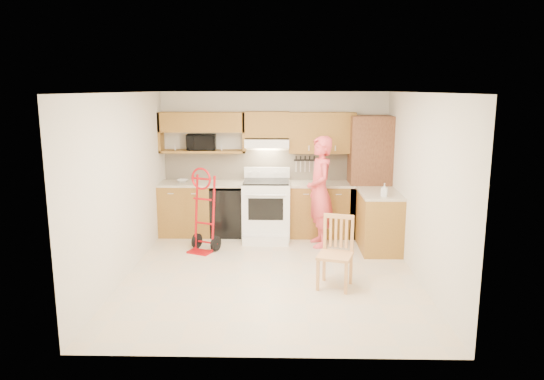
{
  "coord_description": "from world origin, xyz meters",
  "views": [
    {
      "loc": [
        0.17,
        -6.72,
        2.55
      ],
      "look_at": [
        0.0,
        0.5,
        1.1
      ],
      "focal_mm": 33.41,
      "sensor_mm": 36.0,
      "label": 1
    }
  ],
  "objects_px": {
    "person": "(320,192)",
    "dining_chair": "(335,253)",
    "hand_truck": "(202,214)",
    "range": "(266,205)",
    "microwave": "(201,142)"
  },
  "relations": [
    {
      "from": "hand_truck",
      "to": "microwave",
      "type": "bearing_deg",
      "value": 121.93
    },
    {
      "from": "hand_truck",
      "to": "dining_chair",
      "type": "bearing_deg",
      "value": -12.92
    },
    {
      "from": "hand_truck",
      "to": "range",
      "type": "bearing_deg",
      "value": 60.61
    },
    {
      "from": "range",
      "to": "person",
      "type": "relative_size",
      "value": 0.66
    },
    {
      "from": "range",
      "to": "hand_truck",
      "type": "xyz_separation_m",
      "value": [
        -0.99,
        -0.74,
        0.01
      ]
    },
    {
      "from": "person",
      "to": "dining_chair",
      "type": "xyz_separation_m",
      "value": [
        0.08,
        -1.81,
        -0.44
      ]
    },
    {
      "from": "range",
      "to": "dining_chair",
      "type": "bearing_deg",
      "value": -66.2
    },
    {
      "from": "microwave",
      "to": "person",
      "type": "distance_m",
      "value": 2.28
    },
    {
      "from": "person",
      "to": "hand_truck",
      "type": "bearing_deg",
      "value": -88.44
    },
    {
      "from": "person",
      "to": "microwave",
      "type": "bearing_deg",
      "value": -119.26
    },
    {
      "from": "range",
      "to": "hand_truck",
      "type": "height_order",
      "value": "hand_truck"
    },
    {
      "from": "person",
      "to": "hand_truck",
      "type": "distance_m",
      "value": 1.93
    },
    {
      "from": "person",
      "to": "hand_truck",
      "type": "relative_size",
      "value": 1.49
    },
    {
      "from": "person",
      "to": "dining_chair",
      "type": "bearing_deg",
      "value": -6.89
    },
    {
      "from": "dining_chair",
      "to": "hand_truck",
      "type": "bearing_deg",
      "value": 160.79
    }
  ]
}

